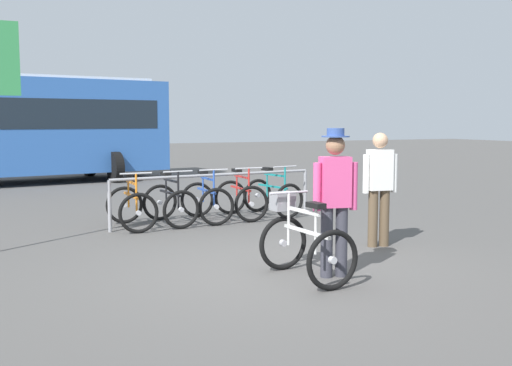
# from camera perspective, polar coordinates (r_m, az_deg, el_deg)

# --- Properties ---
(ground_plane) EXTENTS (80.00, 80.00, 0.00)m
(ground_plane) POSITION_cam_1_polar(r_m,az_deg,el_deg) (7.39, 1.40, -8.20)
(ground_plane) COLOR #514F4C
(bike_rack_rail) EXTENTS (3.89, 0.41, 0.88)m
(bike_rack_rail) POSITION_cam_1_polar(r_m,az_deg,el_deg) (10.65, -3.84, -0.11)
(bike_rack_rail) COLOR #99999E
(bike_rack_rail) RESTS_ON ground
(racked_bike_orange) EXTENTS (0.66, 1.09, 0.97)m
(racked_bike_orange) POSITION_cam_1_polar(r_m,az_deg,el_deg) (10.29, -11.82, -2.22)
(racked_bike_orange) COLOR black
(racked_bike_orange) RESTS_ON ground
(racked_bike_black) EXTENTS (0.75, 1.15, 0.97)m
(racked_bike_black) POSITION_cam_1_polar(r_m,az_deg,el_deg) (10.52, -8.20, -1.97)
(racked_bike_black) COLOR black
(racked_bike_black) RESTS_ON ground
(racked_bike_blue) EXTENTS (0.67, 1.10, 0.97)m
(racked_bike_blue) POSITION_cam_1_polar(r_m,az_deg,el_deg) (10.80, -4.75, -1.73)
(racked_bike_blue) COLOR black
(racked_bike_blue) RESTS_ON ground
(racked_bike_red) EXTENTS (0.67, 1.10, 0.97)m
(racked_bike_red) POSITION_cam_1_polar(r_m,az_deg,el_deg) (11.11, -1.48, -1.49)
(racked_bike_red) COLOR black
(racked_bike_red) RESTS_ON ground
(racked_bike_teal) EXTENTS (0.84, 1.20, 0.97)m
(racked_bike_teal) POSITION_cam_1_polar(r_m,az_deg,el_deg) (11.46, 1.60, -1.26)
(racked_bike_teal) COLOR black
(racked_bike_teal) RESTS_ON ground
(featured_bicycle) EXTENTS (0.73, 1.20, 0.97)m
(featured_bicycle) POSITION_cam_1_polar(r_m,az_deg,el_deg) (6.92, 4.43, -5.42)
(featured_bicycle) COLOR black
(featured_bicycle) RESTS_ON ground
(person_with_featured_bike) EXTENTS (0.52, 0.32, 1.72)m
(person_with_featured_bike) POSITION_cam_1_polar(r_m,az_deg,el_deg) (6.92, 7.52, -1.24)
(person_with_featured_bike) COLOR #383842
(person_with_featured_bike) RESTS_ON ground
(pedestrian_with_backpack) EXTENTS (0.52, 0.37, 1.64)m
(pedestrian_with_backpack) POSITION_cam_1_polar(r_m,az_deg,el_deg) (8.74, 11.63, 0.12)
(pedestrian_with_backpack) COLOR brown
(pedestrian_with_backpack) RESTS_ON ground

